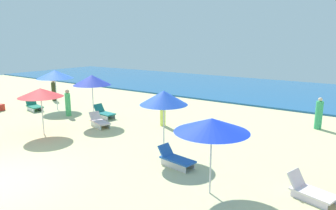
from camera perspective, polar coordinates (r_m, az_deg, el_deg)
name	(u,v)px	position (r m, az deg, el deg)	size (l,w,h in m)	color
ocean	(252,89)	(29.25, 15.26, 2.92)	(60.00, 14.18, 0.12)	#1D5C97
umbrella_0	(92,80)	(16.96, -13.85, 4.49)	(2.00, 2.00, 2.64)	silver
lounge_chair_0_0	(99,122)	(16.61, -12.55, -3.02)	(1.62, 1.02, 0.69)	silver
lounge_chair_0_1	(104,113)	(18.31, -11.72, -1.48)	(1.38, 0.73, 0.77)	silver
umbrella_2	(212,125)	(8.89, 8.06, -3.69)	(2.18, 2.18, 2.31)	silver
umbrella_3	(55,74)	(21.07, -20.13, 5.33)	(2.28, 2.28, 2.56)	silver
lounge_chair_3_0	(34,106)	(21.65, -23.43, -0.22)	(1.42, 0.88, 0.68)	silver
umbrella_4	(41,93)	(15.72, -22.44, 2.12)	(2.07, 2.07, 2.25)	silver
lounge_chair_5_0	(310,191)	(10.06, 24.67, -14.15)	(1.41, 0.95, 0.69)	silver
umbrella_6	(164,98)	(11.67, -0.80, 1.35)	(1.84, 1.84, 2.60)	silver
lounge_chair_6_0	(176,159)	(11.32, 1.42, -9.93)	(1.48, 0.76, 0.69)	silver
beachgoer_0	(319,114)	(17.45, 26.04, -1.58)	(0.49, 0.49, 1.63)	#36A767
beachgoer_1	(163,111)	(16.27, -0.97, -1.17)	(0.31, 0.31, 1.58)	#E4F45B
beachgoer_3	(68,103)	(19.29, -17.97, 0.29)	(0.44, 0.44, 1.60)	#43B162
beachgoer_4	(54,91)	(24.47, -20.29, 2.45)	(0.39, 0.39, 1.56)	#31351A
cooler_box_2	(0,108)	(22.47, -28.62, -0.44)	(0.57, 0.32, 0.41)	red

